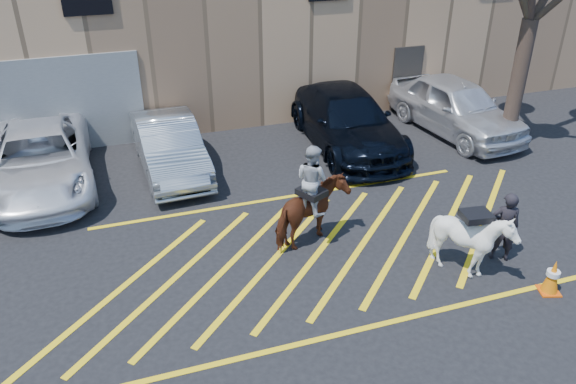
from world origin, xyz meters
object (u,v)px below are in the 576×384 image
object	(u,v)px
handler	(505,227)
traffic_cone	(553,276)
car_white_pickup	(40,159)
car_white_suv	(456,106)
car_blue_suv	(346,120)
saddled_white	(472,241)
mounted_bay	(311,205)
car_silver_sedan	(169,146)

from	to	relation	value
handler	traffic_cone	distance (m)	1.35
car_white_pickup	car_white_suv	bearing A→B (deg)	-2.61
car_blue_suv	handler	distance (m)	6.51
saddled_white	traffic_cone	size ratio (longest dim) A/B	2.10
car_white_pickup	mounted_bay	xyz separation A→B (m)	(5.69, -4.73, 0.18)
car_blue_suv	saddled_white	size ratio (longest dim) A/B	3.68
car_blue_suv	car_white_suv	world-z (taller)	car_white_suv
car_white_pickup	car_white_suv	xyz separation A→B (m)	(12.21, -0.22, 0.10)
car_white_pickup	handler	distance (m)	11.35
car_silver_sedan	mounted_bay	xyz separation A→B (m)	(2.41, -4.58, 0.21)
car_silver_sedan	car_white_suv	distance (m)	8.93
mounted_bay	saddled_white	bearing A→B (deg)	-38.13
car_silver_sedan	handler	size ratio (longest dim) A/B	2.83
handler	car_blue_suv	bearing A→B (deg)	-55.06
saddled_white	handler	bearing A→B (deg)	13.62
car_blue_suv	mounted_bay	distance (m)	5.45
mounted_bay	car_blue_suv	bearing A→B (deg)	58.44
car_silver_sedan	handler	xyz separation A→B (m)	(5.98, -6.41, 0.05)
traffic_cone	car_white_pickup	bearing A→B (deg)	140.54
car_blue_suv	traffic_cone	distance (m)	7.79
car_blue_suv	mounted_bay	xyz separation A→B (m)	(-2.85, -4.64, 0.12)
handler	saddled_white	distance (m)	0.97
car_blue_suv	saddled_white	world-z (taller)	car_blue_suv
car_white_pickup	saddled_white	distance (m)	10.73
car_white_suv	mounted_bay	xyz separation A→B (m)	(-6.52, -4.51, 0.08)
car_white_suv	handler	bearing A→B (deg)	-122.10
car_white_pickup	car_blue_suv	bearing A→B (deg)	-2.20
car_silver_sedan	saddled_white	size ratio (longest dim) A/B	2.90
car_silver_sedan	car_white_suv	size ratio (longest dim) A/B	0.88
car_white_pickup	mounted_bay	distance (m)	7.41
car_silver_sedan	traffic_cone	bearing A→B (deg)	-53.52
handler	traffic_cone	world-z (taller)	handler
traffic_cone	mounted_bay	bearing A→B (deg)	140.97
handler	mounted_bay	distance (m)	4.01
saddled_white	traffic_cone	xyz separation A→B (m)	(1.18, -1.03, -0.41)
traffic_cone	car_blue_suv	bearing A→B (deg)	97.03
car_white_pickup	car_blue_suv	world-z (taller)	car_blue_suv
car_white_pickup	traffic_cone	xyz separation A→B (m)	(9.50, -7.82, -0.39)
car_silver_sedan	handler	bearing A→B (deg)	-49.55
mounted_bay	traffic_cone	bearing A→B (deg)	-39.03
car_blue_suv	mounted_bay	size ratio (longest dim) A/B	2.42
mounted_bay	car_silver_sedan	bearing A→B (deg)	117.79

